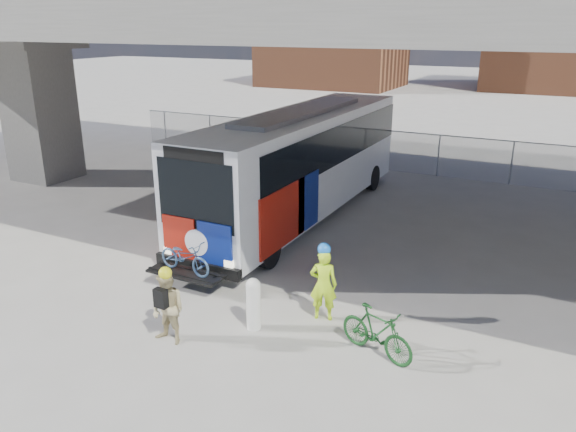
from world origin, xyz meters
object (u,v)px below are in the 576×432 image
Objects in this scene: bollard at (253,302)px; bike_parked at (377,332)px; cyclist_hivis at (323,283)px; bus at (301,156)px; cyclist_tan at (168,308)px.

bollard is 2.74m from bike_parked.
bollard is 0.65× the size of cyclist_hivis.
bollard is at bearing -71.69° from bus.
cyclist_hivis is 1.84m from bike_parked.
cyclist_tan is 4.29m from bike_parked.
cyclist_hivis is 1.07× the size of cyclist_tan.
bus is 8.92m from cyclist_tan.
bus is at bearing 54.65° from bike_parked.
bollard is 0.69× the size of bike_parked.
bus reaches higher than bike_parked.
bollard is 1.63m from cyclist_hivis.
bus is at bearing 108.31° from bollard.
cyclist_tan is (1.19, -8.74, -1.29)m from bus.
cyclist_hivis is at bearing -60.20° from bus.
cyclist_hivis is 1.06× the size of bike_parked.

